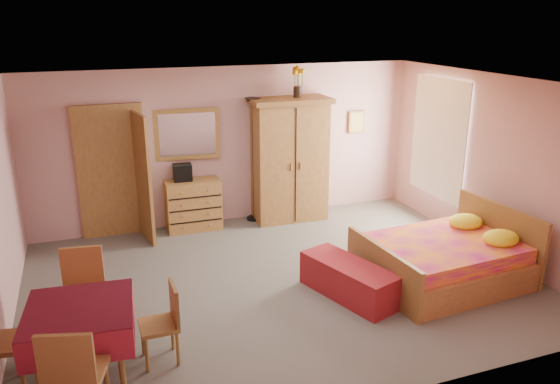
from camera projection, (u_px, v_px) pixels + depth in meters
name	position (u px, v px, depth m)	size (l,w,h in m)	color
floor	(281.00, 281.00, 7.25)	(6.50, 6.50, 0.00)	slate
ceiling	(281.00, 84.00, 6.45)	(6.50, 6.50, 0.00)	brown
wall_back	(229.00, 146.00, 9.08)	(6.50, 0.10, 2.60)	tan
wall_front	(383.00, 273.00, 4.62)	(6.50, 0.10, 2.60)	tan
wall_right	(491.00, 165.00, 7.91)	(0.10, 5.00, 2.60)	tan
doorway	(112.00, 173.00, 8.52)	(1.06, 0.12, 2.15)	#9E6B35
window	(439.00, 138.00, 8.93)	(0.08, 1.40, 1.95)	white
picture_back	(356.00, 122.00, 9.75)	(0.30, 0.04, 0.40)	#D8BF59
chest_of_drawers	(193.00, 205.00, 8.92)	(0.88, 0.44, 0.83)	#AB753A
wall_mirror	(187.00, 134.00, 8.75)	(1.05, 0.06, 0.83)	silver
stereo	(182.00, 172.00, 8.75)	(0.29, 0.21, 0.27)	black
floor_lamp	(253.00, 161.00, 9.14)	(0.27, 0.27, 2.10)	black
wardrobe	(290.00, 160.00, 9.19)	(1.33, 0.69, 2.09)	olive
sunflower_vase	(298.00, 82.00, 8.86)	(0.20, 0.20, 0.50)	gold
bed	(443.00, 248.00, 7.15)	(2.00, 1.57, 0.93)	#BB1272
bench	(349.00, 280.00, 6.82)	(0.49, 1.32, 0.44)	maroon
dining_table	(83.00, 341.00, 5.30)	(0.99, 0.99, 0.73)	maroon
chair_south	(77.00, 373.00, 4.61)	(0.45, 0.45, 1.00)	#915D31
chair_north	(82.00, 296.00, 5.88)	(0.45, 0.45, 0.98)	#915F31
chair_west	(3.00, 342.00, 5.09)	(0.43, 0.43, 0.94)	#9D6835
chair_east	(158.00, 324.00, 5.48)	(0.38, 0.38, 0.83)	olive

